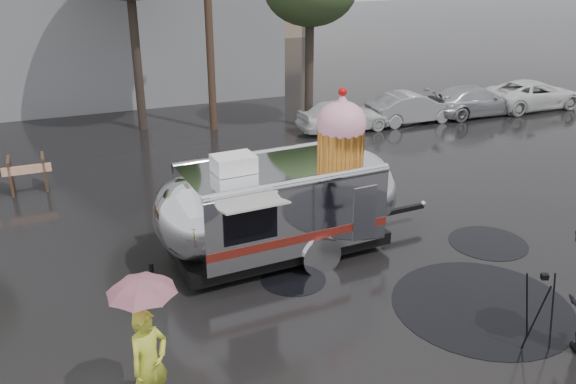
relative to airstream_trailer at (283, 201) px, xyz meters
name	(u,v)px	position (x,y,z in m)	size (l,w,h in m)	color
ground	(292,362)	(-1.28, -3.66, -1.33)	(120.00, 120.00, 0.00)	black
puddles	(404,327)	(1.03, -3.49, -1.32)	(8.94, 11.08, 0.01)	black
utility_pole	(208,3)	(1.22, 10.34, 3.29)	(1.60, 0.28, 9.00)	#473323
parked_cars	(450,101)	(10.50, 8.34, -0.61)	(13.20, 1.90, 1.50)	silver
airstream_trailer	(283,201)	(0.00, 0.00, 0.00)	(7.03, 2.95, 3.79)	silver
person_left	(149,364)	(-3.67, -3.99, -0.43)	(0.64, 0.43, 1.79)	#CCD537
umbrella_pink	(143,301)	(-3.67, -3.99, 0.63)	(1.21, 1.21, 2.38)	pink
tripod	(540,304)	(2.87, -4.79, -0.50)	(0.59, 0.55, 1.43)	black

